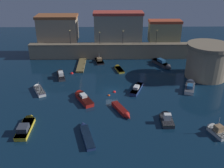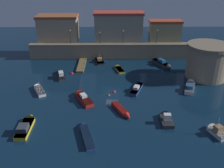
{
  "view_description": "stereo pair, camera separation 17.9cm",
  "coord_description": "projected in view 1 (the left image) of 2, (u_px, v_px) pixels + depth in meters",
  "views": [
    {
      "loc": [
        -0.63,
        -45.86,
        24.05
      ],
      "look_at": [
        0.0,
        0.17,
        1.73
      ],
      "focal_mm": 40.46,
      "sensor_mm": 36.0,
      "label": 1
    },
    {
      "loc": [
        -0.45,
        -45.87,
        24.05
      ],
      "look_at": [
        0.0,
        0.17,
        1.73
      ],
      "focal_mm": 40.46,
      "sensor_mm": 36.0,
      "label": 2
    }
  ],
  "objects": [
    {
      "name": "ground_plane",
      "position": [
        112.0,
        92.0,
        51.77
      ],
      "size": [
        115.4,
        115.4,
        0.0
      ],
      "primitive_type": "plane",
      "color": "#0C2338"
    },
    {
      "name": "quay_wall",
      "position": [
        111.0,
        51.0,
        69.08
      ],
      "size": [
        44.28,
        2.34,
        4.15
      ],
      "color": "gray",
      "rests_on": "ground"
    },
    {
      "name": "old_town_backdrop",
      "position": [
        102.0,
        28.0,
        69.83
      ],
      "size": [
        39.62,
        5.98,
        8.04
      ],
      "color": "tan",
      "rests_on": "ground"
    },
    {
      "name": "fortress_tower",
      "position": [
        207.0,
        61.0,
        56.92
      ],
      "size": [
        9.78,
        9.78,
        7.79
      ],
      "color": "gray",
      "rests_on": "ground"
    },
    {
      "name": "pier_dock",
      "position": [
        81.0,
        65.0,
        64.64
      ],
      "size": [
        1.81,
        9.41,
        0.7
      ],
      "color": "brown",
      "rests_on": "ground"
    },
    {
      "name": "quay_lamp_0",
      "position": [
        70.0,
        35.0,
        66.97
      ],
      "size": [
        0.32,
        0.32,
        3.75
      ],
      "color": "black",
      "rests_on": "quay_wall"
    },
    {
      "name": "quay_lamp_1",
      "position": [
        100.0,
        36.0,
        67.2
      ],
      "size": [
        0.32,
        0.32,
        3.21
      ],
      "color": "black",
      "rests_on": "quay_wall"
    },
    {
      "name": "quay_lamp_2",
      "position": [
        123.0,
        35.0,
        67.18
      ],
      "size": [
        0.32,
        0.32,
        3.61
      ],
      "color": "black",
      "rests_on": "quay_wall"
    },
    {
      "name": "quay_lamp_3",
      "position": [
        157.0,
        35.0,
        67.27
      ],
      "size": [
        0.32,
        0.32,
        3.68
      ],
      "color": "black",
      "rests_on": "quay_wall"
    },
    {
      "name": "moored_boat_0",
      "position": [
        138.0,
        87.0,
        53.02
      ],
      "size": [
        3.83,
        7.04,
        1.52
      ],
      "rotation": [
        0.0,
        0.0,
        1.2
      ],
      "color": "navy",
      "rests_on": "ground"
    },
    {
      "name": "moored_boat_1",
      "position": [
        39.0,
        89.0,
        52.11
      ],
      "size": [
        3.93,
        5.83,
        2.72
      ],
      "rotation": [
        0.0,
        0.0,
        2.05
      ],
      "color": "white",
      "rests_on": "ground"
    },
    {
      "name": "moored_boat_2",
      "position": [
        86.0,
        133.0,
        38.73
      ],
      "size": [
        3.1,
        7.19,
        1.19
      ],
      "rotation": [
        0.0,
        0.0,
        1.84
      ],
      "color": "navy",
      "rests_on": "ground"
    },
    {
      "name": "moored_boat_3",
      "position": [
        163.0,
        64.0,
        64.47
      ],
      "size": [
        4.7,
        7.23,
        1.95
      ],
      "rotation": [
        0.0,
        0.0,
        -1.11
      ],
      "color": "#333338",
      "rests_on": "ground"
    },
    {
      "name": "moored_boat_4",
      "position": [
        61.0,
        74.0,
        58.81
      ],
      "size": [
        3.05,
        6.51,
        1.83
      ],
      "rotation": [
        0.0,
        0.0,
        1.84
      ],
      "color": "#333338",
      "rests_on": "ground"
    },
    {
      "name": "moored_boat_5",
      "position": [
        118.0,
        68.0,
        62.63
      ],
      "size": [
        2.63,
        5.17,
        1.33
      ],
      "rotation": [
        0.0,
        0.0,
        1.83
      ],
      "color": "gold",
      "rests_on": "ground"
    },
    {
      "name": "moored_boat_6",
      "position": [
        82.0,
        97.0,
        48.82
      ],
      "size": [
        4.61,
        6.83,
        1.7
      ],
      "rotation": [
        0.0,
        0.0,
        2.05
      ],
      "color": "red",
      "rests_on": "ground"
    },
    {
      "name": "moored_boat_7",
      "position": [
        166.0,
        118.0,
        42.41
      ],
      "size": [
        1.98,
        4.68,
        2.28
      ],
      "rotation": [
        0.0,
        0.0,
        1.55
      ],
      "color": "#333338",
      "rests_on": "ground"
    },
    {
      "name": "moored_boat_8",
      "position": [
        98.0,
        59.0,
        68.35
      ],
      "size": [
        3.16,
        6.77,
        3.11
      ],
      "rotation": [
        0.0,
        0.0,
        1.78
      ],
      "color": "#333338",
      "rests_on": "ground"
    },
    {
      "name": "moored_boat_9",
      "position": [
        190.0,
        86.0,
        53.44
      ],
      "size": [
        3.99,
        7.08,
        1.86
      ],
      "rotation": [
        0.0,
        0.0,
        1.22
      ],
      "color": "white",
      "rests_on": "ground"
    },
    {
      "name": "moored_boat_10",
      "position": [
        27.0,
        125.0,
        40.52
      ],
      "size": [
        1.9,
        6.93,
        1.96
      ],
      "rotation": [
        0.0,
        0.0,
        1.58
      ],
      "color": "gold",
      "rests_on": "ground"
    },
    {
      "name": "moored_boat_11",
      "position": [
        215.0,
        130.0,
        39.31
      ],
      "size": [
        2.96,
        4.43,
        3.41
      ],
      "rotation": [
        0.0,
        0.0,
        1.93
      ],
      "color": "silver",
      "rests_on": "ground"
    },
    {
      "name": "moored_boat_13",
      "position": [
        122.0,
        111.0,
        44.55
      ],
      "size": [
        3.64,
        5.99,
        1.12
      ],
      "rotation": [
        0.0,
        0.0,
        -1.13
      ],
      "color": "red",
      "rests_on": "ground"
    },
    {
      "name": "mooring_buoy_0",
      "position": [
        109.0,
        96.0,
        50.37
      ],
      "size": [
        0.49,
        0.49,
        0.49
      ],
      "primitive_type": "sphere",
      "color": "#EA4C19",
      "rests_on": "ground"
    },
    {
      "name": "mooring_buoy_1",
      "position": [
        72.0,
        74.0,
        60.24
      ],
      "size": [
        0.74,
        0.74,
        0.74
      ],
      "primitive_type": "sphere",
      "color": "red",
      "rests_on": "ground"
    },
    {
      "name": "mooring_buoy_2",
      "position": [
        114.0,
        92.0,
        51.67
      ],
      "size": [
        0.61,
        0.61,
        0.61
      ],
      "primitive_type": "sphere",
      "color": "red",
      "rests_on": "ground"
    }
  ]
}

